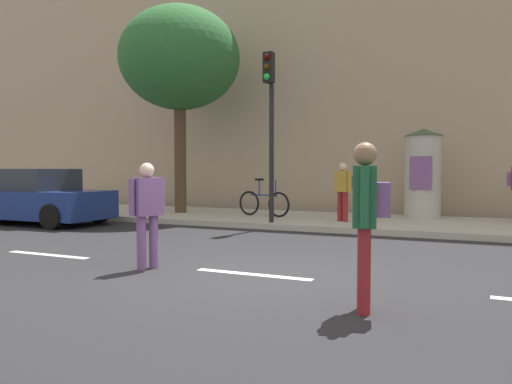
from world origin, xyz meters
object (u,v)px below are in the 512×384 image
object	(u,v)px
poster_column	(423,173)
pedestrian_in_dark_shirt	(147,207)
traffic_light	(270,109)
parked_car_silver	(32,197)
street_tree	(180,59)
bicycle_leaning	(264,203)
pedestrian_near_pole	(344,187)
pedestrian_with_bag	(367,211)

from	to	relation	value
poster_column	pedestrian_in_dark_shirt	bearing A→B (deg)	-109.92
traffic_light	parked_car_silver	size ratio (longest dim) A/B	0.97
street_tree	bicycle_leaning	distance (m)	5.26
traffic_light	street_tree	xyz separation A→B (m)	(-3.74, 1.65, 1.90)
pedestrian_near_pole	parked_car_silver	xyz separation A→B (m)	(-8.10, -2.75, -0.33)
street_tree	pedestrian_in_dark_shirt	xyz separation A→B (m)	(4.07, -7.17, -3.98)
pedestrian_with_bag	traffic_light	bearing A→B (deg)	120.77
poster_column	parked_car_silver	world-z (taller)	poster_column
poster_column	bicycle_leaning	distance (m)	4.53
poster_column	pedestrian_in_dark_shirt	world-z (taller)	poster_column
pedestrian_in_dark_shirt	bicycle_leaning	bearing A→B (deg)	99.40
traffic_light	pedestrian_with_bag	world-z (taller)	traffic_light
pedestrian_with_bag	parked_car_silver	distance (m)	11.42
poster_column	bicycle_leaning	size ratio (longest dim) A/B	1.42
pedestrian_in_dark_shirt	parked_car_silver	size ratio (longest dim) A/B	0.36
pedestrian_in_dark_shirt	parked_car_silver	xyz separation A→B (m)	(-6.82, 3.90, -0.21)
poster_column	pedestrian_in_dark_shirt	xyz separation A→B (m)	(-3.06, -8.44, -0.47)
pedestrian_in_dark_shirt	bicycle_leaning	xyz separation A→B (m)	(-1.17, 7.06, -0.40)
pedestrian_near_pole	poster_column	bearing A→B (deg)	45.33
traffic_light	pedestrian_near_pole	world-z (taller)	traffic_light
traffic_light	parked_car_silver	xyz separation A→B (m)	(-6.49, -1.63, -2.30)
pedestrian_with_bag	pedestrian_in_dark_shirt	distance (m)	3.64
pedestrian_with_bag	bicycle_leaning	distance (m)	9.29
pedestrian_with_bag	parked_car_silver	world-z (taller)	pedestrian_with_bag
poster_column	pedestrian_with_bag	distance (m)	9.39
poster_column	parked_car_silver	size ratio (longest dim) A/B	0.56
pedestrian_near_pole	pedestrian_with_bag	bearing A→B (deg)	-73.58
pedestrian_near_pole	parked_car_silver	world-z (taller)	pedestrian_near_pole
street_tree	poster_column	bearing A→B (deg)	10.09
poster_column	pedestrian_with_bag	size ratio (longest dim) A/B	1.38
bicycle_leaning	pedestrian_in_dark_shirt	bearing A→B (deg)	-80.60
street_tree	pedestrian_near_pole	xyz separation A→B (m)	(5.36, -0.52, -3.87)
poster_column	pedestrian_with_bag	bearing A→B (deg)	-87.19
poster_column	street_tree	world-z (taller)	street_tree
traffic_light	parked_car_silver	world-z (taller)	traffic_light
traffic_light	bicycle_leaning	world-z (taller)	traffic_light
pedestrian_with_bag	pedestrian_near_pole	size ratio (longest dim) A/B	1.18
pedestrian_in_dark_shirt	pedestrian_near_pole	bearing A→B (deg)	79.05
bicycle_leaning	parked_car_silver	xyz separation A→B (m)	(-5.65, -3.16, 0.19)
street_tree	parked_car_silver	xyz separation A→B (m)	(-2.75, -3.27, -4.20)
pedestrian_with_bag	pedestrian_in_dark_shirt	bearing A→B (deg)	165.17
pedestrian_in_dark_shirt	pedestrian_near_pole	xyz separation A→B (m)	(1.29, 6.65, 0.11)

